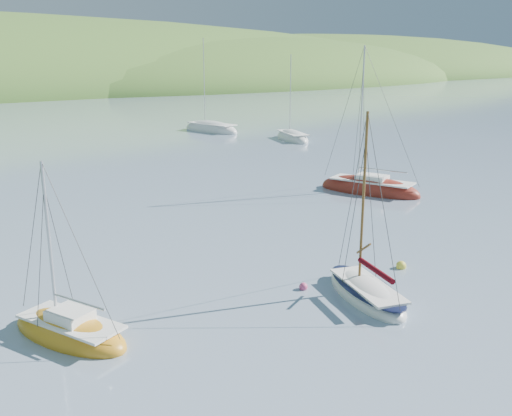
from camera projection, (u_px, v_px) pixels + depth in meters
ground at (383, 291)px, 25.31m from camera, size 700.00×700.00×0.00m
daysailer_white at (366, 293)px, 24.64m from camera, size 3.60×5.90×8.52m
sloop_red at (370, 189)px, 43.37m from camera, size 5.37×8.38×11.74m
sailboat_yellow at (70, 332)px, 21.24m from camera, size 4.08×5.85×7.22m
distant_sloop_b at (211, 130)px, 77.46m from camera, size 5.27×9.84×13.33m
distant_sloop_d at (292, 138)px, 69.88m from camera, size 5.00×8.22×11.07m
mooring_buoys at (389, 236)px, 32.61m from camera, size 17.39×9.60×0.50m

